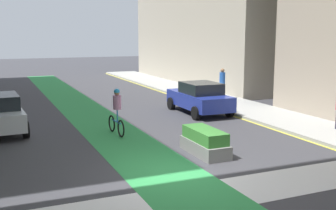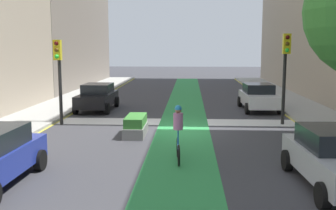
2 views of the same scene
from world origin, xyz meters
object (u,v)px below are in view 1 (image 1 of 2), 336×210
(car_blue_right_far, at_px, (199,97))
(median_planter, at_px, (205,142))
(pedestrian_sidewalk_right_b, at_px, (222,83))
(cyclist_in_lane, at_px, (117,111))

(car_blue_right_far, bearing_deg, median_planter, -116.34)
(car_blue_right_far, relative_size, median_planter, 2.02)
(car_blue_right_far, xyz_separation_m, pedestrian_sidewalk_right_b, (3.06, 2.92, 0.27))
(cyclist_in_lane, height_order, pedestrian_sidewalk_right_b, pedestrian_sidewalk_right_b)
(car_blue_right_far, distance_m, cyclist_in_lane, 5.78)
(cyclist_in_lane, bearing_deg, pedestrian_sidewalk_right_b, 34.60)
(pedestrian_sidewalk_right_b, bearing_deg, car_blue_right_far, -136.31)
(cyclist_in_lane, height_order, median_planter, cyclist_in_lane)
(pedestrian_sidewalk_right_b, height_order, median_planter, pedestrian_sidewalk_right_b)
(car_blue_right_far, xyz_separation_m, median_planter, (-3.19, -6.44, -0.40))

